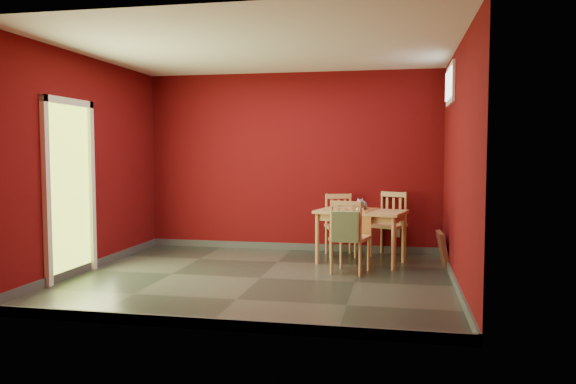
% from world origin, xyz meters
% --- Properties ---
extents(ground, '(4.50, 4.50, 0.00)m').
position_xyz_m(ground, '(0.00, 0.00, 0.00)').
color(ground, '#2D342D').
rests_on(ground, ground).
extents(room_shell, '(4.50, 4.50, 4.50)m').
position_xyz_m(room_shell, '(0.00, 0.00, 0.05)').
color(room_shell, '#56080B').
rests_on(room_shell, ground).
extents(doorway, '(0.06, 1.01, 2.13)m').
position_xyz_m(doorway, '(-2.23, -0.40, 1.12)').
color(doorway, '#B7D838').
rests_on(doorway, ground).
extents(window, '(0.05, 0.90, 0.50)m').
position_xyz_m(window, '(2.23, 1.00, 2.35)').
color(window, white).
rests_on(window, room_shell).
extents(outlet_plate, '(0.08, 0.02, 0.12)m').
position_xyz_m(outlet_plate, '(1.60, 1.99, 0.30)').
color(outlet_plate, silver).
rests_on(outlet_plate, room_shell).
extents(dining_table, '(1.28, 0.92, 0.72)m').
position_xyz_m(dining_table, '(1.12, 1.12, 0.63)').
color(dining_table, tan).
rests_on(dining_table, ground).
extents(table_runner, '(0.47, 0.73, 0.34)m').
position_xyz_m(table_runner, '(1.12, 1.01, 0.67)').
color(table_runner, '#B0642D').
rests_on(table_runner, dining_table).
extents(chair_far_left, '(0.52, 0.52, 0.89)m').
position_xyz_m(chair_far_left, '(0.78, 1.66, 0.45)').
color(chair_far_left, tan).
rests_on(chair_far_left, ground).
extents(chair_far_right, '(0.56, 0.56, 0.92)m').
position_xyz_m(chair_far_right, '(1.49, 1.78, 0.47)').
color(chair_far_right, tan).
rests_on(chair_far_right, ground).
extents(chair_near, '(0.51, 0.51, 0.91)m').
position_xyz_m(chair_near, '(1.02, 0.47, 0.47)').
color(chair_near, tan).
rests_on(chair_near, ground).
extents(tote_bag, '(0.31, 0.19, 0.44)m').
position_xyz_m(tote_bag, '(0.99, 0.25, 0.61)').
color(tote_bag, '#6D8C5A').
rests_on(tote_bag, chair_near).
extents(cat, '(0.28, 0.40, 0.18)m').
position_xyz_m(cat, '(1.11, 1.19, 0.81)').
color(cat, slate).
rests_on(cat, table_runner).
extents(picture_frame, '(0.17, 0.46, 0.46)m').
position_xyz_m(picture_frame, '(2.19, 1.13, 0.23)').
color(picture_frame, brown).
rests_on(picture_frame, ground).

